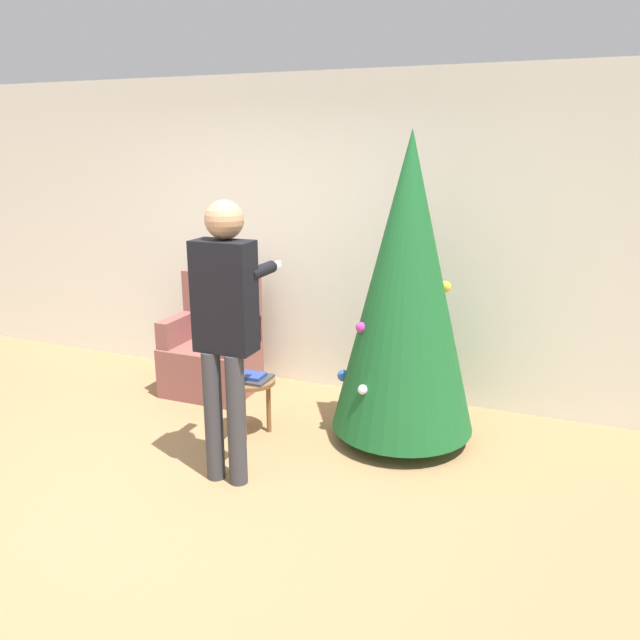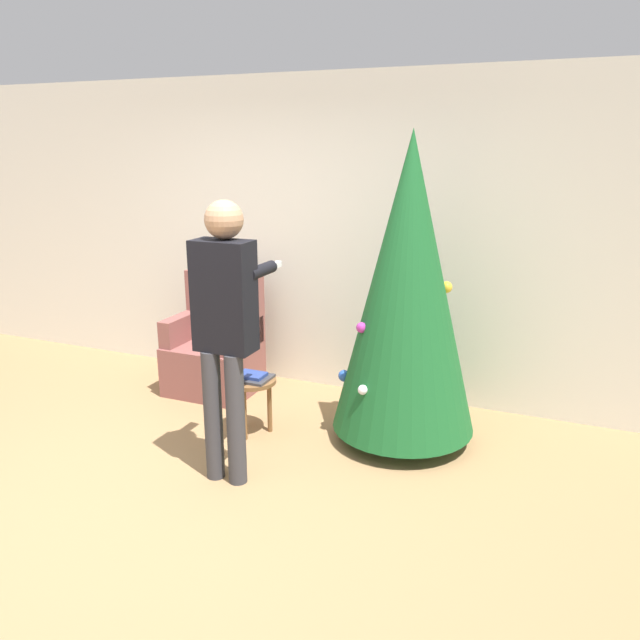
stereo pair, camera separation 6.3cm
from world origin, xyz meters
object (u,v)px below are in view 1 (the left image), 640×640
at_px(armchair, 213,351).
at_px(person_standing, 225,318).
at_px(side_stool, 251,389).
at_px(christmas_tree, 407,286).

xyz_separation_m(armchair, person_standing, (0.89, -1.26, 0.72)).
height_order(person_standing, side_stool, person_standing).
distance_m(armchair, side_stool, 0.96).
xyz_separation_m(christmas_tree, armchair, (-1.79, 0.30, -0.80)).
xyz_separation_m(person_standing, side_stool, (-0.17, 0.62, -0.73)).
xyz_separation_m(christmas_tree, person_standing, (-0.90, -0.96, -0.08)).
bearing_deg(side_stool, person_standing, -74.50).
bearing_deg(christmas_tree, side_stool, -162.26).
bearing_deg(side_stool, armchair, 138.08).
bearing_deg(person_standing, side_stool, 105.50).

